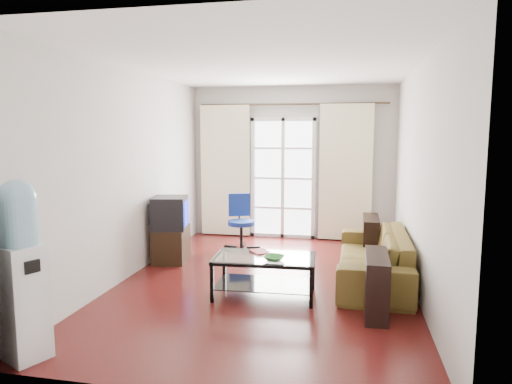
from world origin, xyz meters
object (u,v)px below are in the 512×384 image
water_cooler (22,267)px  crt_tv (169,213)px  coffee_table (265,270)px  tv_stand (171,244)px  task_chair (241,233)px  sofa (373,256)px

water_cooler → crt_tv: bearing=113.2°
coffee_table → water_cooler: water_cooler is taller
tv_stand → task_chair: 1.20m
sofa → task_chair: size_ratio=2.43×
crt_tv → water_cooler: (-0.05, -2.97, 0.06)m
water_cooler → sofa: bearing=66.8°
task_chair → water_cooler: size_ratio=0.59×
sofa → water_cooler: bearing=-46.5°
crt_tv → task_chair: size_ratio=0.66×
coffee_table → tv_stand: bearing=143.7°
crt_tv → task_chair: (0.86, 0.92, -0.47)m
coffee_table → sofa: bearing=33.7°
sofa → crt_tv: 2.92m
sofa → coffee_table: sofa is taller
sofa → crt_tv: (-2.88, 0.27, 0.42)m
coffee_table → task_chair: 2.17m
tv_stand → task_chair: (0.86, 0.84, 0.02)m
coffee_table → tv_stand: size_ratio=1.75×
coffee_table → crt_tv: size_ratio=2.00×
crt_tv → task_chair: 1.34m
crt_tv → task_chair: bearing=35.3°
water_cooler → task_chair: bearing=101.0°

